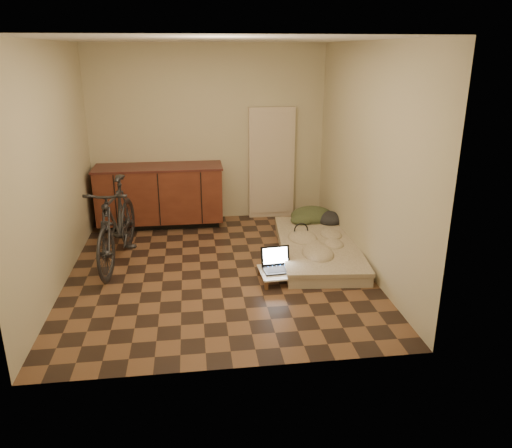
{
  "coord_description": "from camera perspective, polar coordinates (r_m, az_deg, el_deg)",
  "views": [
    {
      "loc": [
        -0.27,
        -5.5,
        2.5
      ],
      "look_at": [
        0.46,
        0.02,
        0.55
      ],
      "focal_mm": 35.0,
      "sensor_mm": 36.0,
      "label": 1
    }
  ],
  "objects": [
    {
      "name": "cabinets",
      "position": [
        7.5,
        -10.9,
        3.23
      ],
      "size": [
        1.84,
        0.62,
        0.91
      ],
      "color": "black",
      "rests_on": "ground"
    },
    {
      "name": "appliance_panel",
      "position": [
        7.72,
        1.78,
        6.95
      ],
      "size": [
        0.7,
        0.1,
        1.7
      ],
      "primitive_type": "cube",
      "color": "beige",
      "rests_on": "ground"
    },
    {
      "name": "futon",
      "position": [
        6.49,
        7.06,
        -2.68
      ],
      "size": [
        1.16,
        2.1,
        0.17
      ],
      "rotation": [
        0.0,
        0.0,
        -0.1
      ],
      "color": "#B8AA93",
      "rests_on": "ground"
    },
    {
      "name": "headphones",
      "position": [
        6.62,
        5.18,
        -0.67
      ],
      "size": [
        0.25,
        0.23,
        0.15
      ],
      "primitive_type": null,
      "rotation": [
        0.0,
        0.0,
        0.14
      ],
      "color": "black",
      "rests_on": "futon"
    },
    {
      "name": "mouse",
      "position": [
        5.72,
        6.55,
        -5.29
      ],
      "size": [
        0.08,
        0.1,
        0.03
      ],
      "primitive_type": "ellipsoid",
      "rotation": [
        0.0,
        0.0,
        0.34
      ],
      "color": "white",
      "rests_on": "lap_desk"
    },
    {
      "name": "bicycle",
      "position": [
        6.24,
        -15.69,
        0.57
      ],
      "size": [
        0.73,
        1.82,
        1.14
      ],
      "primitive_type": "imported",
      "rotation": [
        0.0,
        0.0,
        -0.12
      ],
      "color": "black",
      "rests_on": "ground"
    },
    {
      "name": "clothing_pile",
      "position": [
        7.23,
        6.91,
        1.48
      ],
      "size": [
        0.7,
        0.6,
        0.26
      ],
      "primitive_type": null,
      "rotation": [
        0.0,
        0.0,
        -0.1
      ],
      "color": "#364025",
      "rests_on": "futon"
    },
    {
      "name": "laptop",
      "position": [
        5.75,
        2.45,
        -4.67
      ],
      "size": [
        0.37,
        0.33,
        0.23
      ],
      "rotation": [
        0.0,
        0.0,
        0.09
      ],
      "color": "black",
      "rests_on": "lap_desk"
    },
    {
      "name": "room_shell",
      "position": [
        5.64,
        -4.62,
        6.95
      ],
      "size": [
        3.5,
        4.0,
        2.6
      ],
      "color": "brown",
      "rests_on": "ground"
    },
    {
      "name": "lap_desk",
      "position": [
        5.75,
        3.95,
        -5.42
      ],
      "size": [
        0.72,
        0.49,
        0.12
      ],
      "rotation": [
        0.0,
        0.0,
        0.05
      ],
      "color": "brown",
      "rests_on": "ground"
    }
  ]
}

